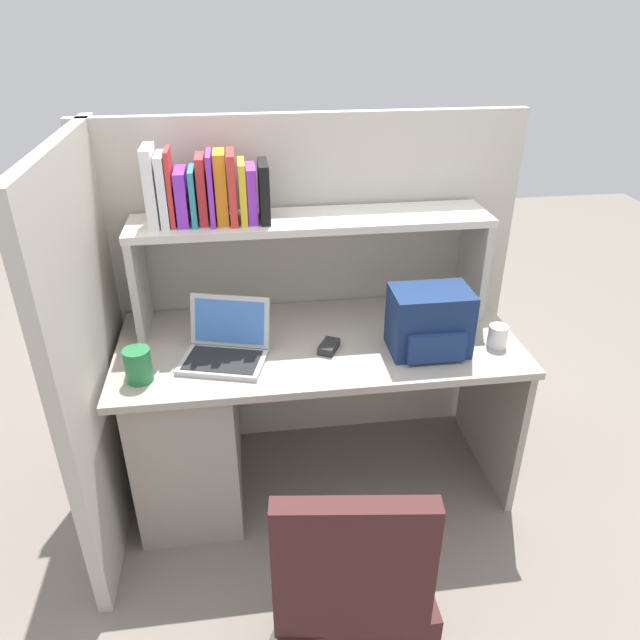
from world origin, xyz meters
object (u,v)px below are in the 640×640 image
object	(u,v)px
paper_cup	(498,336)
snack_canister	(138,365)
laptop	(226,346)
office_chair	(348,602)
computer_mouse	(329,347)
backpack	(430,322)

from	to	relation	value
paper_cup	snack_canister	distance (m)	1.37
laptop	office_chair	world-z (taller)	laptop
laptop	paper_cup	world-z (taller)	laptop
laptop	computer_mouse	xyz separation A→B (m)	(0.40, -0.00, -0.03)
computer_mouse	office_chair	bearing A→B (deg)	-66.56
backpack	paper_cup	distance (m)	0.29
computer_mouse	office_chair	world-z (taller)	office_chair
snack_canister	office_chair	world-z (taller)	office_chair
backpack	office_chair	xyz separation A→B (m)	(-0.45, -0.81, -0.46)
office_chair	laptop	bearing A→B (deg)	-62.04
laptop	computer_mouse	world-z (taller)	laptop
laptop	snack_canister	world-z (taller)	laptop
laptop	snack_canister	bearing A→B (deg)	-159.93
laptop	paper_cup	bearing A→B (deg)	-3.05
computer_mouse	paper_cup	bearing A→B (deg)	23.33
backpack	computer_mouse	xyz separation A→B (m)	(-0.38, 0.05, -0.11)
backpack	office_chair	bearing A→B (deg)	-119.24
backpack	snack_canister	world-z (taller)	backpack
backpack	computer_mouse	size ratio (longest dim) A/B	2.88
paper_cup	snack_canister	xyz separation A→B (m)	(-1.37, -0.06, 0.02)
office_chair	snack_canister	bearing A→B (deg)	-42.48
computer_mouse	snack_canister	world-z (taller)	snack_canister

